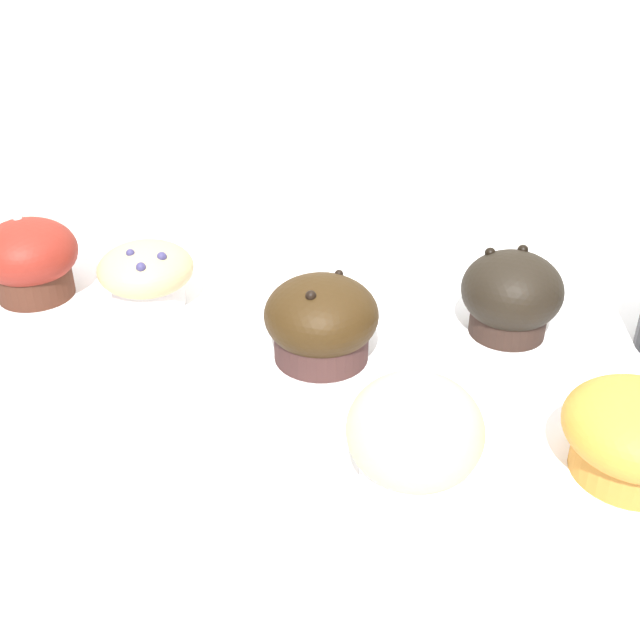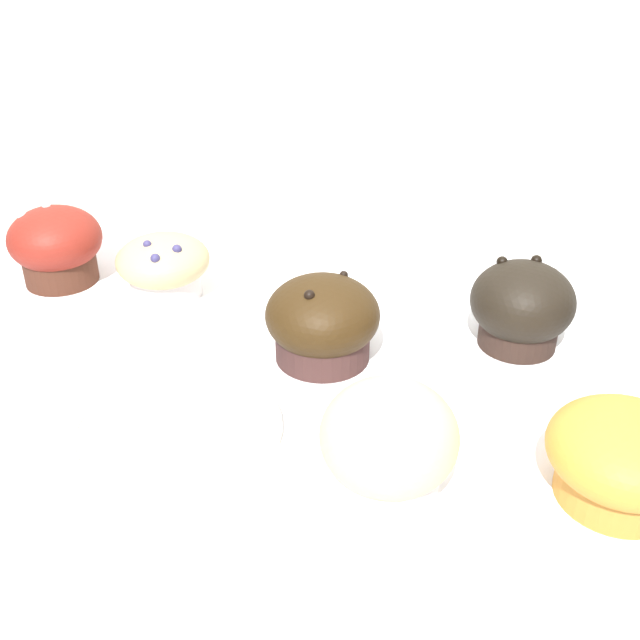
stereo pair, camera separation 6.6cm
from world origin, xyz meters
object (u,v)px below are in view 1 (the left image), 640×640
Objects in this scene: muffin_back_right at (30,259)px; serving_plate at (190,438)px; muffin_back_center at (321,321)px; muffin_front_left at (146,274)px; muffin_front_right at (511,296)px; muffin_front_center at (636,434)px; muffin_back_left at (414,437)px.

serving_plate is (0.22, -0.22, -0.04)m from muffin_back_right.
muffin_back_right reaches higher than muffin_back_center.
muffin_back_center is (0.19, -0.08, 0.00)m from muffin_front_left.
muffin_front_right is (0.49, -0.03, -0.00)m from muffin_back_right.
serving_plate is at bearing -144.22° from muffin_front_right.
muffin_front_left is (-0.43, 0.22, -0.00)m from muffin_front_center.
serving_plate is at bearing -65.97° from muffin_front_left.
muffin_back_left is at bearing -170.68° from muffin_front_center.
muffin_front_center is at bearing -0.38° from serving_plate.
muffin_front_right is (-0.07, 0.19, 0.01)m from muffin_front_center.
muffin_back_right is (-0.39, 0.25, 0.00)m from muffin_back_left.
muffin_front_center is at bearing -22.18° from muffin_back_right.
muffin_front_center is 1.09× the size of muffin_back_right.
muffin_front_center is 0.64× the size of serving_plate.
muffin_back_right is at bearing 163.67° from muffin_back_center.
muffin_front_left is 0.20m from muffin_back_center.
muffin_back_right is 0.49m from muffin_front_right.
muffin_front_center is at bearing -26.98° from muffin_front_left.
muffin_back_left is 0.36m from muffin_front_left.
muffin_back_left is (-0.16, -0.03, 0.01)m from muffin_front_center.
muffin_front_right reaches higher than muffin_back_center.
muffin_front_left is 1.02× the size of muffin_front_right.
muffin_front_center is 0.20m from muffin_front_right.
muffin_back_left is 0.98× the size of muffin_back_right.
muffin_back_right is 1.02× the size of muffin_front_left.
muffin_back_left is 0.18m from muffin_back_center.
muffin_back_left reaches higher than muffin_front_right.
muffin_back_center reaches higher than muffin_front_left.
muffin_front_right is 0.18m from muffin_back_center.
muffin_back_center is (-0.24, 0.13, 0.00)m from muffin_front_center.
muffin_front_left is at bearing 155.83° from muffin_back_center.
muffin_back_right reaches higher than muffin_front_left.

